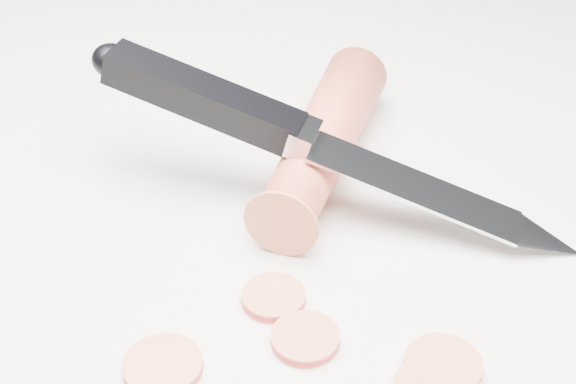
{
  "coord_description": "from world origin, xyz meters",
  "views": [
    {
      "loc": [
        -0.03,
        -0.3,
        0.29
      ],
      "look_at": [
        -0.05,
        0.05,
        0.02
      ],
      "focal_mm": 50.0,
      "sensor_mm": 36.0,
      "label": 1
    }
  ],
  "objects": [
    {
      "name": "ground",
      "position": [
        0.0,
        0.0,
        0.0
      ],
      "size": [
        2.4,
        2.4,
        0.0
      ],
      "primitive_type": "plane",
      "color": "silver",
      "rests_on": "ground"
    },
    {
      "name": "carrot",
      "position": [
        -0.03,
        0.1,
        0.02
      ],
      "size": [
        0.08,
        0.17,
        0.04
      ],
      "primitive_type": "cylinder",
      "rotation": [
        1.57,
        0.0,
        -0.27
      ],
      "color": "#D74732",
      "rests_on": "ground"
    },
    {
      "name": "carrot_slice_0",
      "position": [
        -0.1,
        -0.06,
        0.0
      ],
      "size": [
        0.04,
        0.04,
        0.01
      ],
      "primitive_type": "cylinder",
      "color": "#D86743",
      "rests_on": "ground"
    },
    {
      "name": "carrot_slice_2",
      "position": [
        -0.04,
        -0.04,
        0.0
      ],
      "size": [
        0.03,
        0.03,
        0.01
      ],
      "primitive_type": "cylinder",
      "color": "#D86743",
      "rests_on": "ground"
    },
    {
      "name": "carrot_slice_3",
      "position": [
        0.03,
        -0.06,
        0.0
      ],
      "size": [
        0.04,
        0.04,
        0.01
      ],
      "primitive_type": "cylinder",
      "color": "#D86743",
      "rests_on": "ground"
    },
    {
      "name": "carrot_slice_5",
      "position": [
        -0.05,
        -0.01,
        0.0
      ],
      "size": [
        0.03,
        0.03,
        0.01
      ],
      "primitive_type": "cylinder",
      "color": "#D86743",
      "rests_on": "ground"
    },
    {
      "name": "kitchen_knife",
      "position": [
        -0.02,
        0.07,
        0.04
      ],
      "size": [
        0.29,
        0.1,
        0.09
      ],
      "primitive_type": null,
      "color": "#BABDC1",
      "rests_on": "ground"
    }
  ]
}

